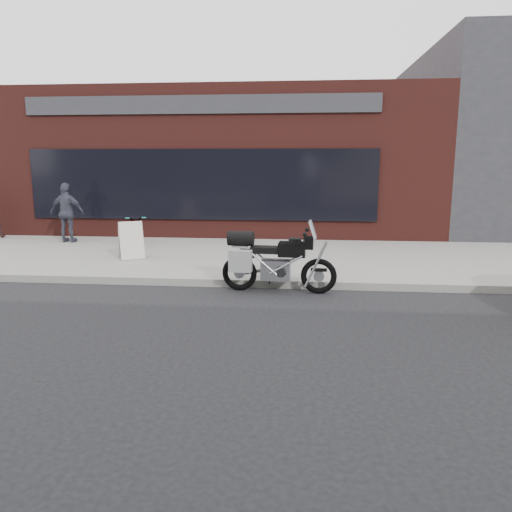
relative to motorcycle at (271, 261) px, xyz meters
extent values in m
plane|color=black|center=(-0.39, -3.78, -0.58)|extent=(120.00, 120.00, 0.00)
cube|color=gray|center=(-0.39, 3.22, -0.50)|extent=(44.00, 6.00, 0.15)
cube|color=#4E1E19|center=(-2.39, 10.22, 1.67)|extent=(14.00, 10.00, 4.50)
cube|color=black|center=(-2.39, 5.19, 1.12)|extent=(10.00, 0.08, 2.00)
cube|color=#29292E|center=(-2.39, 5.19, 3.32)|extent=(10.00, 0.08, 0.50)
torus|color=black|center=(-0.59, 0.06, -0.26)|extent=(0.66, 0.15, 0.66)
torus|color=black|center=(0.87, -0.04, -0.26)|extent=(0.66, 0.15, 0.66)
cube|color=#B7B7BC|center=(0.09, 0.02, -0.17)|extent=(0.56, 0.33, 0.37)
cube|color=black|center=(0.39, 0.00, 0.22)|extent=(0.51, 0.35, 0.25)
cube|color=black|center=(-0.10, 0.03, 0.20)|extent=(0.56, 0.31, 0.12)
cube|color=black|center=(-0.44, 0.05, 0.13)|extent=(0.31, 0.24, 0.14)
cube|color=black|center=(0.68, -0.03, 0.35)|extent=(0.19, 0.25, 0.22)
cube|color=silver|center=(0.75, -0.03, 0.60)|extent=(0.16, 0.30, 0.33)
cylinder|color=black|center=(0.61, -0.02, 0.42)|extent=(0.08, 0.69, 0.03)
cube|color=#B7B7BC|center=(-0.56, 0.06, 0.26)|extent=(0.29, 0.31, 0.03)
cube|color=gray|center=(-0.54, -0.19, 0.03)|extent=(0.42, 0.20, 0.39)
cylinder|color=black|center=(-0.56, 0.06, 0.40)|extent=(0.49, 0.31, 0.27)
cylinder|color=#B7B7BC|center=(-0.29, 0.20, -0.24)|extent=(0.55, 0.12, 0.19)
imported|color=gray|center=(-3.93, 3.96, -0.04)|extent=(1.10, 1.58, 0.79)
cube|color=beige|center=(-3.33, 2.03, 0.00)|extent=(0.60, 0.49, 0.85)
cube|color=beige|center=(-3.44, 2.22, 0.00)|extent=(0.60, 0.49, 0.85)
imported|color=#3D3F4E|center=(-5.89, 4.17, 0.39)|extent=(0.97, 0.44, 1.64)
camera|label=1|loc=(0.59, -8.92, 1.83)|focal=35.00mm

